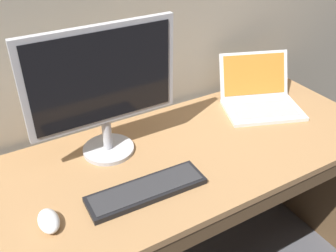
# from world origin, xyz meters

# --- Properties ---
(desk) EXTENTS (1.55, 0.66, 0.76)m
(desk) POSITION_xyz_m (0.00, -0.01, 0.56)
(desk) COLOR #A87A4C
(desk) RESTS_ON ground
(laptop_white) EXTENTS (0.42, 0.41, 0.21)m
(laptop_white) POSITION_xyz_m (0.44, 0.12, 0.80)
(laptop_white) COLOR white
(laptop_white) RESTS_ON desk
(external_monitor) EXTENTS (0.54, 0.19, 0.50)m
(external_monitor) POSITION_xyz_m (-0.29, 0.14, 1.03)
(external_monitor) COLOR #B7B7BC
(external_monitor) RESTS_ON desk
(wired_keyboard) EXTENTS (0.41, 0.13, 0.02)m
(wired_keyboard) POSITION_xyz_m (-0.27, -0.13, 0.77)
(wired_keyboard) COLOR black
(wired_keyboard) RESTS_ON desk
(computer_mouse) EXTENTS (0.06, 0.11, 0.04)m
(computer_mouse) POSITION_xyz_m (-0.59, -0.11, 0.78)
(computer_mouse) COLOR white
(computer_mouse) RESTS_ON desk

